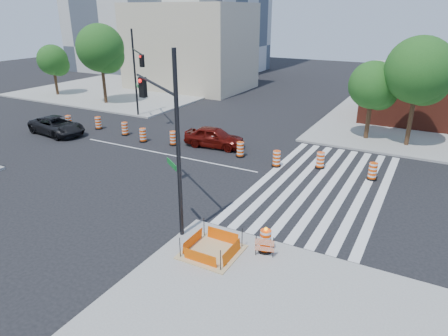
{
  "coord_description": "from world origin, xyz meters",
  "views": [
    {
      "loc": [
        15.93,
        -20.72,
        9.18
      ],
      "look_at": [
        6.55,
        -3.46,
        1.4
      ],
      "focal_mm": 32.0,
      "sensor_mm": 36.0,
      "label": 1
    }
  ],
  "objects": [
    {
      "name": "median_drum_7",
      "position": [
        7.62,
        1.47,
        0.48
      ],
      "size": [
        0.6,
        0.6,
        1.02
      ],
      "color": "black",
      "rests_on": "ground"
    },
    {
      "name": "ground",
      "position": [
        0.0,
        0.0,
        0.0
      ],
      "size": [
        120.0,
        120.0,
        0.0
      ],
      "primitive_type": "plane",
      "color": "black",
      "rests_on": "ground"
    },
    {
      "name": "tree_north_c",
      "position": [
        11.58,
        10.0,
        3.94
      ],
      "size": [
        3.5,
        3.45,
        5.87
      ],
      "color": "#382314",
      "rests_on": "ground"
    },
    {
      "name": "median_drum_3",
      "position": [
        -3.02,
        1.47,
        0.48
      ],
      "size": [
        0.6,
        0.6,
        1.02
      ],
      "color": "black",
      "rests_on": "ground"
    },
    {
      "name": "signal_pole_nw",
      "position": [
        -7.22,
        6.27,
        4.65
      ],
      "size": [
        4.35,
        3.92,
        7.57
      ],
      "rotation": [
        0.0,
        0.0,
        -0.73
      ],
      "color": "black",
      "rests_on": "ground"
    },
    {
      "name": "barricade",
      "position": [
        10.95,
        -8.24,
        0.64
      ],
      "size": [
        0.74,
        0.23,
        0.89
      ],
      "rotation": [
        0.0,
        0.0,
        0.26
      ],
      "color": "#FF4A05",
      "rests_on": "ground"
    },
    {
      "name": "tree_north_a",
      "position": [
        -22.81,
        10.47,
        3.81
      ],
      "size": [
        3.37,
        3.34,
        5.68
      ],
      "color": "#382314",
      "rests_on": "ground"
    },
    {
      "name": "median_drum_8",
      "position": [
        10.12,
        2.51,
        0.48
      ],
      "size": [
        0.6,
        0.6,
        1.02
      ],
      "color": "black",
      "rests_on": "ground"
    },
    {
      "name": "median_drum_9",
      "position": [
        13.29,
        2.15,
        0.48
      ],
      "size": [
        0.6,
        0.6,
        1.02
      ],
      "color": "black",
      "rests_on": "ground"
    },
    {
      "name": "dark_suv",
      "position": [
        -10.24,
        -0.25,
        0.7
      ],
      "size": [
        5.29,
        2.92,
        1.4
      ],
      "primitive_type": "imported",
      "rotation": [
        0.0,
        0.0,
        1.45
      ],
      "color": "black",
      "rests_on": "ground"
    },
    {
      "name": "median_drum_5",
      "position": [
        2.46,
        2.56,
        0.49
      ],
      "size": [
        0.6,
        0.6,
        1.18
      ],
      "color": "black",
      "rests_on": "ground"
    },
    {
      "name": "median_drum_0",
      "position": [
        -10.98,
        1.56,
        0.48
      ],
      "size": [
        0.6,
        0.6,
        1.02
      ],
      "color": "black",
      "rests_on": "ground"
    },
    {
      "name": "median_drum_4",
      "position": [
        -0.59,
        1.91,
        0.48
      ],
      "size": [
        0.6,
        0.6,
        1.02
      ],
      "color": "black",
      "rests_on": "ground"
    },
    {
      "name": "lane_centerline",
      "position": [
        0.0,
        0.0,
        0.01
      ],
      "size": [
        14.0,
        0.12,
        0.01
      ],
      "primitive_type": "cube",
      "color": "silver",
      "rests_on": "ground"
    },
    {
      "name": "pit_drum",
      "position": [
        10.84,
        -7.91,
        0.61
      ],
      "size": [
        0.56,
        0.56,
        1.1
      ],
      "color": "black",
      "rests_on": "ground"
    },
    {
      "name": "beige_midrise",
      "position": [
        -12.0,
        22.0,
        5.0
      ],
      "size": [
        14.0,
        10.0,
        10.0
      ],
      "primitive_type": "cube",
      "color": "#C5B896",
      "rests_on": "ground"
    },
    {
      "name": "signal_pole_se",
      "position": [
        5.84,
        -7.44,
        4.77
      ],
      "size": [
        4.84,
        3.55,
        7.77
      ],
      "rotation": [
        0.0,
        0.0,
        2.51
      ],
      "color": "black",
      "rests_on": "ground"
    },
    {
      "name": "red_coupe",
      "position": [
        2.24,
        2.97,
        0.73
      ],
      "size": [
        4.44,
        2.12,
        1.47
      ],
      "primitive_type": "imported",
      "rotation": [
        0.0,
        0.0,
        1.66
      ],
      "color": "#4F0A06",
      "rests_on": "ground"
    },
    {
      "name": "sidewalk_nw",
      "position": [
        -18.0,
        18.0,
        0.07
      ],
      "size": [
        22.0,
        22.0,
        0.15
      ],
      "primitive_type": "cube",
      "color": "gray",
      "rests_on": "ground"
    },
    {
      "name": "excavation_pit",
      "position": [
        9.0,
        -9.0,
        0.22
      ],
      "size": [
        2.2,
        2.2,
        0.9
      ],
      "color": "tan",
      "rests_on": "ground"
    },
    {
      "name": "median_drum_2",
      "position": [
        -5.39,
        2.15,
        0.48
      ],
      "size": [
        0.6,
        0.6,
        1.02
      ],
      "color": "black",
      "rests_on": "ground"
    },
    {
      "name": "median_drum_1",
      "position": [
        -8.48,
        2.42,
        0.48
      ],
      "size": [
        0.6,
        0.6,
        1.02
      ],
      "color": "black",
      "rests_on": "ground"
    },
    {
      "name": "crosswalk_east",
      "position": [
        10.95,
        0.0,
        0.01
      ],
      "size": [
        6.75,
        13.5,
        0.01
      ],
      "color": "silver",
      "rests_on": "ground"
    },
    {
      "name": "median_drum_6",
      "position": [
        4.83,
        1.99,
        0.48
      ],
      "size": [
        0.6,
        0.6,
        1.02
      ],
      "color": "black",
      "rests_on": "ground"
    },
    {
      "name": "tree_north_b",
      "position": [
        -14.72,
        9.82,
        5.39
      ],
      "size": [
        4.72,
        4.72,
        8.03
      ],
      "color": "#382314",
      "rests_on": "ground"
    },
    {
      "name": "tree_north_d",
      "position": [
        14.45,
        9.65,
        5.17
      ],
      "size": [
        4.53,
        4.53,
        7.7
      ],
      "color": "#382314",
      "rests_on": "ground"
    }
  ]
}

